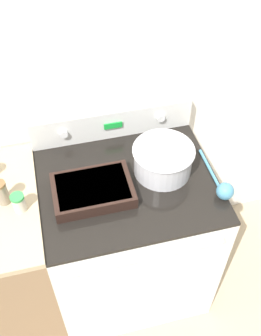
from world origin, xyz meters
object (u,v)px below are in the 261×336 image
ladle (224,189)px  spice_jar_green_cap (19,203)px  mixing_bowl (163,159)px  casserole_dish (93,190)px  spice_jar_brown_cap (2,193)px

ladle → spice_jar_green_cap: bearing=171.9°
mixing_bowl → casserole_dish: bearing=-168.9°
spice_jar_brown_cap → spice_jar_green_cap: bearing=-42.0°
casserole_dish → ladle: (0.55, -0.13, 0.00)m
spice_jar_brown_cap → casserole_dish: bearing=-6.8°
mixing_bowl → casserole_dish: 0.35m
spice_jar_green_cap → spice_jar_brown_cap: bearing=138.0°
mixing_bowl → ladle: 0.30m
casserole_dish → spice_jar_green_cap: size_ratio=3.98×
mixing_bowl → ladle: size_ratio=0.86×
mixing_bowl → spice_jar_brown_cap: 0.71m
casserole_dish → spice_jar_green_cap: bearing=-177.7°
casserole_dish → spice_jar_green_cap: (-0.31, -0.01, 0.02)m
casserole_dish → ladle: bearing=-13.7°
casserole_dish → spice_jar_brown_cap: size_ratio=2.89×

